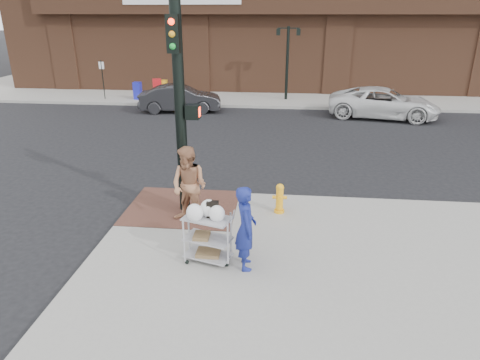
# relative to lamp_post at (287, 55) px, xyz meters

# --- Properties ---
(ground) EXTENTS (220.00, 220.00, 0.00)m
(ground) POSITION_rel_lamp_post_xyz_m (-2.00, -16.00, -2.62)
(ground) COLOR black
(ground) RESTS_ON ground
(sidewalk_far) EXTENTS (65.00, 36.00, 0.15)m
(sidewalk_far) POSITION_rel_lamp_post_xyz_m (10.50, 16.00, -2.54)
(sidewalk_far) COLOR gray
(sidewalk_far) RESTS_ON ground
(brick_curb_ramp) EXTENTS (2.80, 2.40, 0.01)m
(brick_curb_ramp) POSITION_rel_lamp_post_xyz_m (-2.60, -15.10, -2.46)
(brick_curb_ramp) COLOR brown
(brick_curb_ramp) RESTS_ON sidewalk_near
(lamp_post) EXTENTS (1.32, 0.22, 4.00)m
(lamp_post) POSITION_rel_lamp_post_xyz_m (0.00, 0.00, 0.00)
(lamp_post) COLOR black
(lamp_post) RESTS_ON sidewalk_far
(parking_sign) EXTENTS (0.05, 0.05, 2.20)m
(parking_sign) POSITION_rel_lamp_post_xyz_m (-10.50, -1.00, -1.37)
(parking_sign) COLOR black
(parking_sign) RESTS_ON sidewalk_far
(traffic_signal_pole) EXTENTS (0.61, 0.51, 5.00)m
(traffic_signal_pole) POSITION_rel_lamp_post_xyz_m (-2.48, -15.23, 0.21)
(traffic_signal_pole) COLOR black
(traffic_signal_pole) RESTS_ON sidewalk_near
(woman_blue) EXTENTS (0.52, 0.69, 1.72)m
(woman_blue) POSITION_rel_lamp_post_xyz_m (-0.71, -17.68, -1.61)
(woman_blue) COLOR navy
(woman_blue) RESTS_ON sidewalk_near
(pedestrian_tan) EXTENTS (1.12, 1.00, 1.89)m
(pedestrian_tan) POSITION_rel_lamp_post_xyz_m (-2.20, -15.90, -1.52)
(pedestrian_tan) COLOR #A66F4E
(pedestrian_tan) RESTS_ON sidewalk_near
(sedan_dark) EXTENTS (4.34, 2.00, 1.38)m
(sedan_dark) POSITION_rel_lamp_post_xyz_m (-5.47, -3.22, -1.93)
(sedan_dark) COLOR black
(sedan_dark) RESTS_ON ground
(minivan_white) EXTENTS (5.61, 3.38, 1.46)m
(minivan_white) POSITION_rel_lamp_post_xyz_m (4.77, -3.51, -1.89)
(minivan_white) COLOR silver
(minivan_white) RESTS_ON ground
(utility_cart) EXTENTS (1.04, 0.77, 1.30)m
(utility_cart) POSITION_rel_lamp_post_xyz_m (-1.48, -17.53, -1.88)
(utility_cart) COLOR #9D9DA2
(utility_cart) RESTS_ON sidewalk_near
(fire_hydrant) EXTENTS (0.37, 0.26, 0.78)m
(fire_hydrant) POSITION_rel_lamp_post_xyz_m (-0.09, -15.13, -2.07)
(fire_hydrant) COLOR #FFAA15
(fire_hydrant) RESTS_ON sidewalk_near
(newsbox_red) EXTENTS (0.59, 0.57, 1.14)m
(newsbox_red) POSITION_rel_lamp_post_xyz_m (-7.44, -0.63, -1.90)
(newsbox_red) COLOR red
(newsbox_red) RESTS_ON sidewalk_far
(newsbox_yellow) EXTENTS (0.47, 0.43, 1.05)m
(newsbox_yellow) POSITION_rel_lamp_post_xyz_m (-7.12, -0.48, -1.94)
(newsbox_yellow) COLOR #F6AD1B
(newsbox_yellow) RESTS_ON sidewalk_far
(newsbox_blue) EXTENTS (0.44, 0.40, 0.98)m
(newsbox_blue) POSITION_rel_lamp_post_xyz_m (-8.53, -0.91, -1.98)
(newsbox_blue) COLOR #1B1FB2
(newsbox_blue) RESTS_ON sidewalk_far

